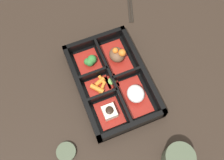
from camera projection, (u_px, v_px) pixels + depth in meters
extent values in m
plane|color=black|center=(112.00, 83.00, 0.83)|extent=(3.00, 3.00, 0.00)
cube|color=black|center=(112.00, 83.00, 0.82)|extent=(0.32, 0.22, 0.01)
cube|color=black|center=(81.00, 92.00, 0.79)|extent=(0.32, 0.01, 0.04)
cube|color=black|center=(142.00, 69.00, 0.82)|extent=(0.32, 0.01, 0.04)
cube|color=black|center=(95.00, 41.00, 0.87)|extent=(0.01, 0.22, 0.04)
cube|color=black|center=(132.00, 126.00, 0.75)|extent=(0.01, 0.22, 0.04)
cube|color=black|center=(112.00, 80.00, 0.81)|extent=(0.29, 0.01, 0.04)
cube|color=black|center=(94.00, 75.00, 0.82)|extent=(0.01, 0.09, 0.04)
cube|color=black|center=(103.00, 97.00, 0.79)|extent=(0.01, 0.09, 0.04)
cube|color=black|center=(126.00, 75.00, 0.81)|extent=(0.01, 0.09, 0.04)
cube|color=maroon|center=(117.00, 58.00, 0.85)|extent=(0.13, 0.07, 0.01)
ellipsoid|color=brown|center=(117.00, 55.00, 0.83)|extent=(0.05, 0.05, 0.04)
sphere|color=#D1661E|center=(122.00, 53.00, 0.81)|extent=(0.02, 0.02, 0.02)
sphere|color=#D1661E|center=(115.00, 51.00, 0.81)|extent=(0.02, 0.02, 0.02)
cube|color=maroon|center=(135.00, 97.00, 0.80)|extent=(0.13, 0.07, 0.01)
ellipsoid|color=silver|center=(136.00, 94.00, 0.77)|extent=(0.06, 0.05, 0.04)
cube|color=maroon|center=(88.00, 62.00, 0.84)|extent=(0.09, 0.07, 0.01)
sphere|color=#2D6B2D|center=(88.00, 62.00, 0.83)|extent=(0.02, 0.02, 0.02)
sphere|color=#2D6B2D|center=(90.00, 62.00, 0.83)|extent=(0.03, 0.03, 0.03)
sphere|color=#2D6B2D|center=(92.00, 59.00, 0.83)|extent=(0.03, 0.03, 0.03)
cube|color=maroon|center=(98.00, 87.00, 0.81)|extent=(0.06, 0.07, 0.01)
cylinder|color=orange|center=(97.00, 89.00, 0.80)|extent=(0.04, 0.04, 0.02)
cylinder|color=orange|center=(100.00, 82.00, 0.81)|extent=(0.02, 0.04, 0.01)
cylinder|color=orange|center=(102.00, 88.00, 0.80)|extent=(0.03, 0.03, 0.01)
cylinder|color=orange|center=(102.00, 80.00, 0.81)|extent=(0.03, 0.02, 0.01)
cube|color=maroon|center=(110.00, 113.00, 0.77)|extent=(0.09, 0.07, 0.01)
cube|color=beige|center=(109.00, 112.00, 0.76)|extent=(0.04, 0.04, 0.02)
ellipsoid|color=black|center=(109.00, 110.00, 0.75)|extent=(0.02, 0.02, 0.01)
cube|color=maroon|center=(112.00, 81.00, 0.82)|extent=(0.04, 0.04, 0.01)
cylinder|color=#75A84C|center=(110.00, 81.00, 0.81)|extent=(0.02, 0.02, 0.00)
cylinder|color=#75A84C|center=(112.00, 82.00, 0.81)|extent=(0.02, 0.02, 0.01)
cylinder|color=#75A84C|center=(112.00, 81.00, 0.81)|extent=(0.02, 0.02, 0.01)
cylinder|color=#75A84C|center=(111.00, 81.00, 0.81)|extent=(0.02, 0.02, 0.00)
cylinder|color=#424C38|center=(178.00, 159.00, 0.70)|extent=(0.08, 0.08, 0.07)
cylinder|color=#597A38|center=(181.00, 157.00, 0.67)|extent=(0.07, 0.07, 0.01)
cylinder|color=#424C38|center=(66.00, 152.00, 0.73)|extent=(0.06, 0.06, 0.01)
cylinder|color=black|center=(66.00, 152.00, 0.73)|extent=(0.04, 0.04, 0.00)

